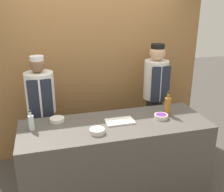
# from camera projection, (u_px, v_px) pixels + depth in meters

# --- Properties ---
(ground_plane) EXTENTS (14.00, 14.00, 0.00)m
(ground_plane) POSITION_uv_depth(u_px,v_px,m) (115.00, 191.00, 3.31)
(ground_plane) COLOR #4C4742
(cabinet_wall) EXTENTS (3.31, 0.18, 2.40)m
(cabinet_wall) POSITION_uv_depth(u_px,v_px,m) (94.00, 75.00, 3.98)
(cabinet_wall) COLOR olive
(cabinet_wall) RESTS_ON ground_plane
(counter) EXTENTS (2.16, 0.77, 0.95)m
(counter) POSITION_uv_depth(u_px,v_px,m) (115.00, 159.00, 3.15)
(counter) COLOR #514C47
(counter) RESTS_ON ground_plane
(sauce_bowl_green) EXTENTS (0.16, 0.16, 0.05)m
(sauce_bowl_green) POSITION_uv_depth(u_px,v_px,m) (97.00, 131.00, 2.76)
(sauce_bowl_green) COLOR silver
(sauce_bowl_green) RESTS_ON counter
(sauce_bowl_purple) EXTENTS (0.16, 0.16, 0.05)m
(sauce_bowl_purple) POSITION_uv_depth(u_px,v_px,m) (161.00, 116.00, 3.11)
(sauce_bowl_purple) COLOR silver
(sauce_bowl_purple) RESTS_ON counter
(sauce_bowl_brown) EXTENTS (0.17, 0.17, 0.04)m
(sauce_bowl_brown) POSITION_uv_depth(u_px,v_px,m) (57.00, 119.00, 3.03)
(sauce_bowl_brown) COLOR silver
(sauce_bowl_brown) RESTS_ON counter
(cutting_board) EXTENTS (0.32, 0.19, 0.02)m
(cutting_board) POSITION_uv_depth(u_px,v_px,m) (120.00, 121.00, 3.01)
(cutting_board) COLOR white
(cutting_board) RESTS_ON counter
(bottle_amber) EXTENTS (0.08, 0.08, 0.30)m
(bottle_amber) POSITION_uv_depth(u_px,v_px,m) (168.00, 106.00, 3.17)
(bottle_amber) COLOR #9E661E
(bottle_amber) RESTS_ON counter
(bottle_clear) EXTENTS (0.06, 0.06, 0.23)m
(bottle_clear) POSITION_uv_depth(u_px,v_px,m) (31.00, 122.00, 2.81)
(bottle_clear) COLOR silver
(bottle_clear) RESTS_ON counter
(chef_left) EXTENTS (0.37, 0.37, 1.63)m
(chef_left) POSITION_uv_depth(u_px,v_px,m) (42.00, 112.00, 3.46)
(chef_left) COLOR #28282D
(chef_left) RESTS_ON ground_plane
(chef_right) EXTENTS (0.34, 0.34, 1.71)m
(chef_right) POSITION_uv_depth(u_px,v_px,m) (155.00, 97.00, 3.84)
(chef_right) COLOR #28282D
(chef_right) RESTS_ON ground_plane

